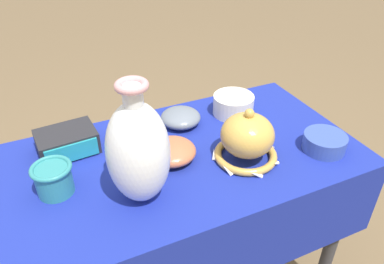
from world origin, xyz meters
TOP-DOWN VIEW (x-y plane):
  - display_table at (0.00, -0.02)m, footprint 1.13×0.58m
  - vase_tall_bulbous at (-0.13, -0.12)m, footprint 0.15×0.15m
  - vase_dome_bell at (0.20, -0.09)m, footprint 0.20×0.20m
  - mosaic_tile_box at (-0.27, 0.16)m, footprint 0.18×0.14m
  - bowl_shallow_slate at (0.10, 0.16)m, footprint 0.13×0.13m
  - pot_squat_cobalt at (0.44, -0.15)m, footprint 0.13×0.13m
  - cup_wide_teal at (-0.33, -0.01)m, footprint 0.11×0.11m
  - bowl_shallow_terracotta at (0.00, -0.01)m, footprint 0.14×0.14m
  - pot_squat_ivory at (0.29, 0.15)m, footprint 0.14×0.14m

SIDE VIEW (x-z plane):
  - display_table at x=0.00m, z-range 0.26..0.95m
  - pot_squat_cobalt at x=0.44m, z-range 0.69..0.74m
  - bowl_shallow_slate at x=0.10m, z-range 0.69..0.74m
  - bowl_shallow_terracotta at x=0.00m, z-range 0.69..0.74m
  - mosaic_tile_box at x=-0.27m, z-range 0.69..0.76m
  - pot_squat_ivory at x=0.29m, z-range 0.69..0.76m
  - cup_wide_teal at x=-0.33m, z-range 0.69..0.78m
  - vase_dome_bell at x=0.20m, z-range 0.67..0.84m
  - vase_tall_bulbous at x=-0.13m, z-range 0.67..1.00m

